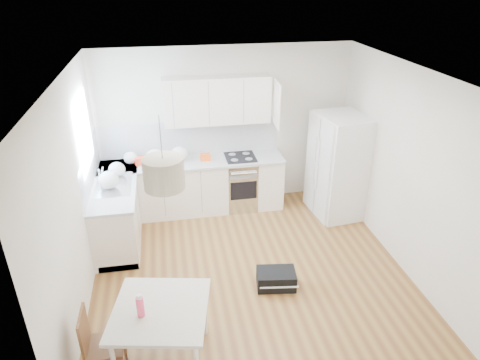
{
  "coord_description": "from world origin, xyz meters",
  "views": [
    {
      "loc": [
        -0.99,
        -4.64,
        3.76
      ],
      "look_at": [
        -0.06,
        0.4,
        1.21
      ],
      "focal_mm": 32.0,
      "sensor_mm": 36.0,
      "label": 1
    }
  ],
  "objects_px": {
    "refrigerator": "(339,166)",
    "dining_table": "(161,315)",
    "gym_bag": "(276,279)",
    "dining_chair": "(106,345)"
  },
  "relations": [
    {
      "from": "dining_table",
      "to": "gym_bag",
      "type": "height_order",
      "value": "dining_table"
    },
    {
      "from": "dining_table",
      "to": "dining_chair",
      "type": "height_order",
      "value": "dining_chair"
    },
    {
      "from": "dining_table",
      "to": "dining_chair",
      "type": "relative_size",
      "value": 1.3
    },
    {
      "from": "dining_table",
      "to": "dining_chair",
      "type": "bearing_deg",
      "value": -162.11
    },
    {
      "from": "refrigerator",
      "to": "dining_chair",
      "type": "height_order",
      "value": "refrigerator"
    },
    {
      "from": "refrigerator",
      "to": "gym_bag",
      "type": "height_order",
      "value": "refrigerator"
    },
    {
      "from": "refrigerator",
      "to": "dining_table",
      "type": "bearing_deg",
      "value": -144.43
    },
    {
      "from": "refrigerator",
      "to": "dining_chair",
      "type": "relative_size",
      "value": 2.04
    },
    {
      "from": "refrigerator",
      "to": "dining_table",
      "type": "distance_m",
      "value": 3.95
    },
    {
      "from": "dining_table",
      "to": "gym_bag",
      "type": "relative_size",
      "value": 2.19
    }
  ]
}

